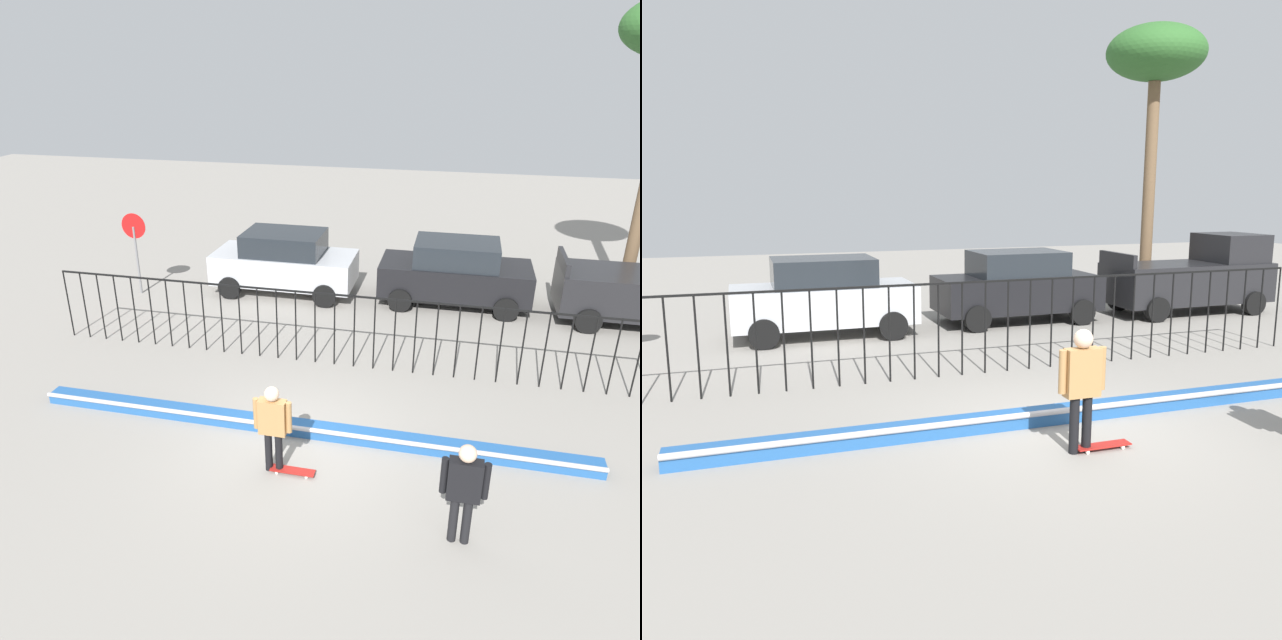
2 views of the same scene
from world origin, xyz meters
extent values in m
plane|color=gray|center=(0.00, 0.00, 0.00)|extent=(60.00, 60.00, 0.00)
cube|color=#235699|center=(0.00, 0.43, 0.11)|extent=(11.00, 0.36, 0.22)
cylinder|color=#B2B2B7|center=(0.00, 0.25, 0.22)|extent=(11.00, 0.09, 0.09)
cylinder|color=black|center=(-7.00, 3.36, 0.90)|extent=(0.04, 0.04, 1.80)
cylinder|color=black|center=(-6.53, 3.36, 0.90)|extent=(0.04, 0.04, 1.80)
cylinder|color=black|center=(-6.07, 3.36, 0.90)|extent=(0.04, 0.04, 1.80)
cylinder|color=black|center=(-5.60, 3.36, 0.90)|extent=(0.04, 0.04, 1.80)
cylinder|color=black|center=(-5.13, 3.36, 0.90)|extent=(0.04, 0.04, 1.80)
cylinder|color=black|center=(-4.67, 3.36, 0.90)|extent=(0.04, 0.04, 1.80)
cylinder|color=black|center=(-4.20, 3.36, 0.90)|extent=(0.04, 0.04, 1.80)
cylinder|color=black|center=(-3.73, 3.36, 0.90)|extent=(0.04, 0.04, 1.80)
cylinder|color=black|center=(-3.27, 3.36, 0.90)|extent=(0.04, 0.04, 1.80)
cylinder|color=black|center=(-2.80, 3.36, 0.90)|extent=(0.04, 0.04, 1.80)
cylinder|color=black|center=(-2.33, 3.36, 0.90)|extent=(0.04, 0.04, 1.80)
cylinder|color=black|center=(-1.87, 3.36, 0.90)|extent=(0.04, 0.04, 1.80)
cylinder|color=black|center=(-1.40, 3.36, 0.90)|extent=(0.04, 0.04, 1.80)
cylinder|color=black|center=(-0.93, 3.36, 0.90)|extent=(0.04, 0.04, 1.80)
cylinder|color=black|center=(-0.47, 3.36, 0.90)|extent=(0.04, 0.04, 1.80)
cylinder|color=black|center=(0.00, 3.36, 0.90)|extent=(0.04, 0.04, 1.80)
cylinder|color=black|center=(0.47, 3.36, 0.90)|extent=(0.04, 0.04, 1.80)
cylinder|color=black|center=(0.93, 3.36, 0.90)|extent=(0.04, 0.04, 1.80)
cylinder|color=black|center=(1.40, 3.36, 0.90)|extent=(0.04, 0.04, 1.80)
cylinder|color=black|center=(1.87, 3.36, 0.90)|extent=(0.04, 0.04, 1.80)
cylinder|color=black|center=(2.33, 3.36, 0.90)|extent=(0.04, 0.04, 1.80)
cylinder|color=black|center=(2.80, 3.36, 0.90)|extent=(0.04, 0.04, 1.80)
cylinder|color=black|center=(3.27, 3.36, 0.90)|extent=(0.04, 0.04, 1.80)
cylinder|color=black|center=(3.73, 3.36, 0.90)|extent=(0.04, 0.04, 1.80)
cylinder|color=black|center=(4.20, 3.36, 0.90)|extent=(0.04, 0.04, 1.80)
cylinder|color=black|center=(4.67, 3.36, 0.90)|extent=(0.04, 0.04, 1.80)
cylinder|color=black|center=(5.13, 3.36, 0.90)|extent=(0.04, 0.04, 1.80)
cylinder|color=black|center=(5.60, 3.36, 0.90)|extent=(0.04, 0.04, 1.80)
cylinder|color=black|center=(6.07, 3.36, 0.90)|extent=(0.04, 0.04, 1.80)
cylinder|color=black|center=(6.53, 3.36, 0.90)|extent=(0.04, 0.04, 1.80)
cube|color=black|center=(0.00, 3.36, 1.78)|extent=(14.00, 0.04, 0.04)
cylinder|color=black|center=(-0.30, -0.78, 0.39)|extent=(0.13, 0.13, 0.79)
cylinder|color=black|center=(-0.11, -0.78, 0.39)|extent=(0.13, 0.13, 0.79)
cube|color=#A87A47|center=(-0.20, -0.78, 1.11)|extent=(0.48, 0.21, 0.65)
sphere|color=beige|center=(-0.20, -0.78, 1.57)|extent=(0.26, 0.26, 0.26)
cylinder|color=#A87A47|center=(-0.50, -0.78, 1.15)|extent=(0.10, 0.10, 0.58)
cylinder|color=#A87A47|center=(0.09, -0.78, 1.15)|extent=(0.10, 0.10, 0.58)
cube|color=#A51E19|center=(0.14, -0.80, 0.06)|extent=(0.80, 0.20, 0.02)
cylinder|color=silver|center=(0.41, -0.73, 0.03)|extent=(0.05, 0.03, 0.05)
cylinder|color=silver|center=(0.41, -0.88, 0.03)|extent=(0.05, 0.03, 0.05)
cylinder|color=silver|center=(-0.13, -0.73, 0.03)|extent=(0.05, 0.03, 0.05)
cylinder|color=silver|center=(-0.13, -0.88, 0.03)|extent=(0.05, 0.03, 0.05)
cylinder|color=black|center=(2.92, -1.77, 0.40)|extent=(0.14, 0.14, 0.81)
cylinder|color=black|center=(3.11, -1.77, 0.40)|extent=(0.14, 0.14, 0.81)
cube|color=black|center=(3.01, -1.77, 1.14)|extent=(0.49, 0.21, 0.67)
sphere|color=beige|center=(3.01, -1.77, 1.61)|extent=(0.26, 0.26, 0.26)
cylinder|color=black|center=(2.72, -1.77, 1.18)|extent=(0.11, 0.11, 0.60)
cylinder|color=black|center=(3.31, -1.77, 1.18)|extent=(0.11, 0.11, 0.60)
cube|color=#B7BABF|center=(-2.48, 7.72, 0.79)|extent=(4.30, 1.90, 0.90)
cube|color=#1E2328|center=(-2.48, 7.72, 1.57)|extent=(2.37, 1.71, 0.66)
cylinder|color=black|center=(-1.02, 8.67, 0.34)|extent=(0.68, 0.22, 0.68)
cylinder|color=black|center=(-1.02, 6.77, 0.34)|extent=(0.68, 0.22, 0.68)
cylinder|color=black|center=(-3.95, 8.67, 0.34)|extent=(0.68, 0.22, 0.68)
cylinder|color=black|center=(-3.95, 6.77, 0.34)|extent=(0.68, 0.22, 0.68)
cube|color=black|center=(2.62, 7.90, 0.79)|extent=(4.30, 1.90, 0.90)
cube|color=#1E2328|center=(2.62, 7.90, 1.57)|extent=(2.37, 1.71, 0.66)
cylinder|color=black|center=(4.08, 8.85, 0.34)|extent=(0.68, 0.22, 0.68)
cylinder|color=black|center=(4.08, 6.95, 0.34)|extent=(0.68, 0.22, 0.68)
cylinder|color=black|center=(1.16, 8.85, 0.34)|extent=(0.68, 0.22, 0.68)
cylinder|color=black|center=(1.16, 6.95, 0.34)|extent=(0.68, 0.22, 0.68)
cube|color=black|center=(5.47, 7.58, 1.62)|extent=(0.12, 1.75, 0.36)
cylinder|color=black|center=(6.16, 8.53, 0.34)|extent=(0.68, 0.22, 0.68)
cylinder|color=black|center=(6.16, 6.63, 0.34)|extent=(0.68, 0.22, 0.68)
cylinder|color=slate|center=(-6.78, 6.55, 1.05)|extent=(0.07, 0.07, 2.10)
cylinder|color=red|center=(-6.78, 6.57, 2.12)|extent=(0.76, 0.02, 0.76)
camera|label=1|loc=(2.57, -9.04, 6.79)|focal=33.66mm
camera|label=2|loc=(-4.44, -8.32, 3.47)|focal=37.50mm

